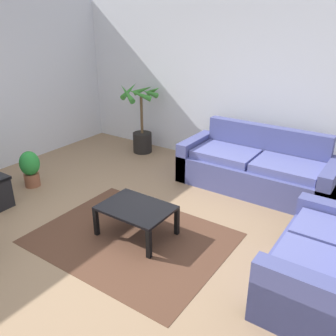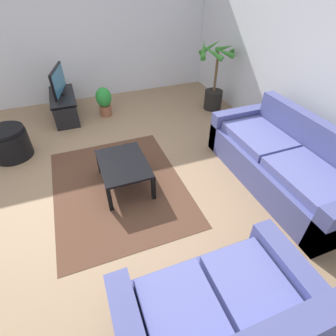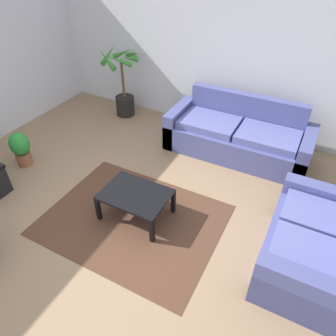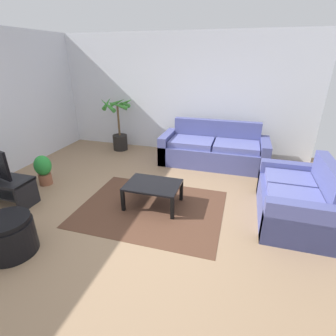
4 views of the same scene
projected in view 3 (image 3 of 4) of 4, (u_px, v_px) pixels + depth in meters
name	position (u px, v px, depth m)	size (l,w,h in m)	color
ground_plane	(111.00, 225.00, 3.97)	(6.60, 6.60, 0.00)	#937556
wall_back	(208.00, 50.00, 5.24)	(6.00, 0.06, 2.70)	silver
couch_main	(238.00, 137.00, 5.06)	(2.25, 0.90, 0.90)	#4C518C
couch_loveseat	(313.00, 247.00, 3.33)	(0.90, 1.49, 0.90)	#4C518C
coffee_table	(135.00, 197.00, 3.90)	(0.83, 0.60, 0.38)	black
area_rug	(133.00, 220.00, 4.03)	(2.20, 1.70, 0.01)	#513323
potted_palm	(123.00, 89.00, 5.96)	(0.77, 0.81, 1.30)	black
potted_plant_small	(20.00, 148.00, 4.80)	(0.30, 0.30, 0.56)	brown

